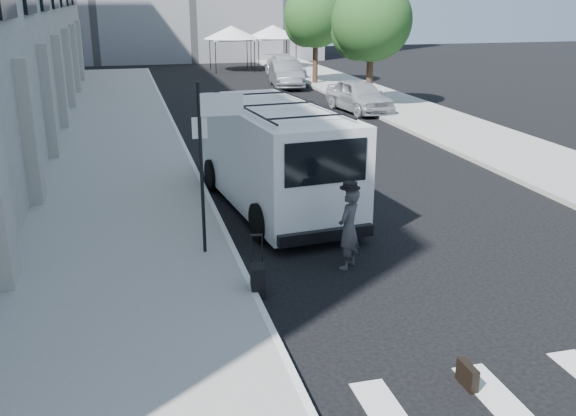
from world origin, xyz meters
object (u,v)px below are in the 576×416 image
cargo_van (273,155)px  parked_car_b (286,74)px  briefcase (467,375)px  parked_car_c (285,67)px  businessman (349,229)px  suitcase (258,280)px  parked_car_a (359,96)px

cargo_van → parked_car_b: 22.90m
briefcase → parked_car_c: parked_car_c is taller
businessman → suitcase: 2.23m
suitcase → cargo_van: cargo_van is taller
briefcase → businessman: bearing=92.7°
briefcase → cargo_van: (-0.75, 8.65, 1.17)m
parked_car_a → suitcase: bearing=-122.8°
briefcase → parked_car_c: 36.24m
businessman → parked_car_c: size_ratio=0.34×
parked_car_a → parked_car_b: 9.26m
suitcase → parked_car_c: bearing=82.7°
businessman → parked_car_c: bearing=-146.9°
parked_car_a → parked_car_b: bearing=90.4°
briefcase → suitcase: bearing=122.0°
businessman → briefcase: businessman is taller
parked_car_c → parked_car_a: bearing=-89.8°
businessman → suitcase: size_ratio=1.48×
parked_car_a → parked_car_c: parked_car_a is taller
parked_car_b → parked_car_a: bearing=-75.9°
parked_car_a → parked_car_c: size_ratio=0.91×
businessman → parked_car_c: businessman is taller
briefcase → suitcase: suitcase is taller
cargo_van → parked_car_c: 27.96m
briefcase → parked_car_c: bearing=79.5°
businessman → cargo_van: 4.38m
businessman → parked_car_b: bearing=-146.6°
parked_car_c → businessman: bearing=-101.8°
cargo_van → businessman: bearing=-89.1°
businessman → parked_car_a: businessman is taller
businessman → parked_car_a: size_ratio=0.37×
cargo_van → parked_car_a: (7.21, 12.91, -0.58)m
cargo_van → parked_car_c: size_ratio=1.47×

